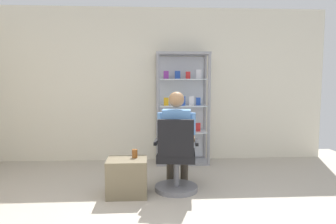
# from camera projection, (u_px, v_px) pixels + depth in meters

# --- Properties ---
(back_wall) EXTENTS (6.00, 0.10, 2.70)m
(back_wall) POSITION_uv_depth(u_px,v_px,m) (159.00, 85.00, 5.54)
(back_wall) COLOR silver
(back_wall) RESTS_ON ground
(display_cabinet_main) EXTENTS (0.90, 0.45, 1.90)m
(display_cabinet_main) POSITION_uv_depth(u_px,v_px,m) (182.00, 107.00, 5.36)
(display_cabinet_main) COLOR gray
(display_cabinet_main) RESTS_ON ground
(office_chair) EXTENTS (0.59, 0.56, 0.96)m
(office_chair) POSITION_uv_depth(u_px,v_px,m) (176.00, 162.00, 3.94)
(office_chair) COLOR slate
(office_chair) RESTS_ON ground
(seated_shopkeeper) EXTENTS (0.52, 0.60, 1.29)m
(seated_shopkeeper) POSITION_uv_depth(u_px,v_px,m) (177.00, 135.00, 4.07)
(seated_shopkeeper) COLOR #3F382D
(seated_shopkeeper) RESTS_ON ground
(storage_crate) EXTENTS (0.49, 0.40, 0.46)m
(storage_crate) POSITION_uv_depth(u_px,v_px,m) (127.00, 177.00, 3.84)
(storage_crate) COLOR #72664C
(storage_crate) RESTS_ON ground
(tea_glass) EXTENTS (0.07, 0.07, 0.11)m
(tea_glass) POSITION_uv_depth(u_px,v_px,m) (135.00, 154.00, 3.88)
(tea_glass) COLOR brown
(tea_glass) RESTS_ON storage_crate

